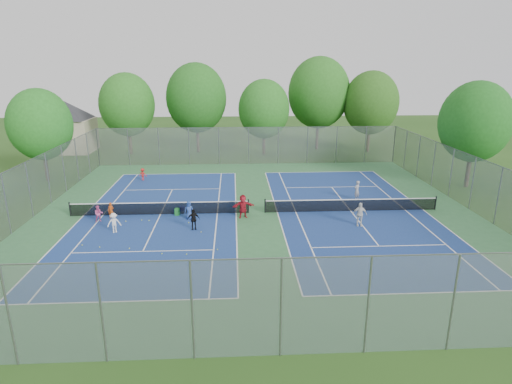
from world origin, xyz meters
TOP-DOWN VIEW (x-y plane):
  - ground at (0.00, 0.00)m, footprint 120.00×120.00m
  - court_pad at (0.00, 0.00)m, footprint 32.00×32.00m
  - court_left at (-7.00, 0.00)m, footprint 10.97×23.77m
  - court_right at (7.00, 0.00)m, footprint 10.97×23.77m
  - net_left at (-7.00, 0.00)m, footprint 12.87×0.10m
  - net_right at (7.00, 0.00)m, footprint 12.87×0.10m
  - fence_north at (0.00, 16.00)m, footprint 32.00×0.10m
  - fence_south at (0.00, -16.00)m, footprint 32.00×0.10m
  - fence_west at (-16.00, 0.00)m, footprint 0.10×32.00m
  - fence_east at (16.00, 0.00)m, footprint 0.10×32.00m
  - house at (-22.00, 24.00)m, footprint 11.03×11.03m
  - tree_nw at (-14.00, 22.00)m, footprint 6.40×6.40m
  - tree_nl at (-6.00, 23.00)m, footprint 7.20×7.20m
  - tree_nc at (2.00, 21.00)m, footprint 6.00×6.00m
  - tree_nr at (9.00, 24.00)m, footprint 7.60×7.60m
  - tree_ne at (15.00, 22.00)m, footprint 6.60×6.60m
  - tree_side_w at (-19.00, 10.00)m, footprint 5.60×5.60m
  - tree_side_e at (19.00, 6.00)m, footprint 6.00×6.00m
  - ball_crate at (-5.56, 0.80)m, footprint 0.39×0.39m
  - ball_hopper at (-5.76, -0.26)m, footprint 0.35×0.35m
  - student_a at (-10.33, -0.60)m, footprint 0.47×0.36m
  - student_b at (-10.99, -1.25)m, footprint 0.68×0.61m
  - student_c at (-9.40, -3.30)m, footprint 0.97×0.73m
  - student_d at (-4.33, -3.05)m, footprint 0.87×0.46m
  - student_e at (-4.81, -1.05)m, footprint 0.69×0.50m
  - student_f at (-1.02, -0.96)m, footprint 1.64×0.82m
  - child_far_baseline at (-10.15, 9.69)m, footprint 0.83×0.60m
  - instructor at (8.16, 2.68)m, footprint 0.69×0.67m
  - teen_court_b at (6.76, -2.97)m, footprint 1.02×0.55m
  - tennis_ball_0 at (-7.57, -1.33)m, footprint 0.07×0.07m
  - tennis_ball_1 at (-2.67, -6.45)m, footprint 0.07×0.07m
  - tennis_ball_2 at (-8.10, -1.23)m, footprint 0.07×0.07m
  - tennis_ball_3 at (-10.81, -5.36)m, footprint 0.07×0.07m
  - tennis_ball_4 at (-7.86, -6.00)m, footprint 0.07×0.07m
  - tennis_ball_5 at (-4.94, -1.01)m, footprint 0.07×0.07m
  - tennis_ball_6 at (-4.78, -1.92)m, footprint 0.07×0.07m
  - tennis_ball_7 at (-9.67, -5.71)m, footprint 0.07×0.07m
  - tennis_ball_8 at (-5.83, -6.83)m, footprint 0.07×0.07m
  - tennis_ball_9 at (-4.41, -6.99)m, footprint 0.07×0.07m
  - tennis_ball_10 at (-3.81, -3.66)m, footprint 0.07×0.07m
  - tennis_ball_11 at (-9.16, -1.37)m, footprint 0.07×0.07m

SIDE VIEW (x-z plane):
  - ground at x=0.00m, z-range 0.00..0.00m
  - court_pad at x=0.00m, z-range 0.00..0.01m
  - court_left at x=-7.00m, z-range 0.01..0.02m
  - court_right at x=7.00m, z-range 0.01..0.02m
  - tennis_ball_0 at x=-7.57m, z-range 0.00..0.07m
  - tennis_ball_1 at x=-2.67m, z-range 0.00..0.07m
  - tennis_ball_2 at x=-8.10m, z-range 0.00..0.07m
  - tennis_ball_3 at x=-10.81m, z-range 0.00..0.07m
  - tennis_ball_4 at x=-7.86m, z-range 0.00..0.07m
  - tennis_ball_5 at x=-4.94m, z-range 0.00..0.07m
  - tennis_ball_6 at x=-4.78m, z-range 0.00..0.07m
  - tennis_ball_7 at x=-9.67m, z-range 0.00..0.07m
  - tennis_ball_8 at x=-5.83m, z-range 0.00..0.07m
  - tennis_ball_9 at x=-4.41m, z-range 0.00..0.07m
  - tennis_ball_10 at x=-3.81m, z-range 0.00..0.07m
  - tennis_ball_11 at x=-9.16m, z-range 0.00..0.07m
  - ball_crate at x=-5.56m, z-range 0.00..0.33m
  - ball_hopper at x=-5.76m, z-range 0.00..0.54m
  - net_left at x=-7.00m, z-range 0.00..0.91m
  - net_right at x=7.00m, z-range 0.00..0.91m
  - child_far_baseline at x=-10.15m, z-range 0.00..1.15m
  - student_a at x=-10.33m, z-range 0.00..1.16m
  - student_b at x=-10.99m, z-range 0.00..1.17m
  - student_e at x=-4.81m, z-range 0.00..1.30m
  - student_c at x=-9.40m, z-range 0.00..1.34m
  - student_d at x=-4.33m, z-range 0.00..1.41m
  - instructor at x=8.16m, z-range 0.00..1.59m
  - teen_court_b at x=6.76m, z-range 0.00..1.64m
  - student_f at x=-1.02m, z-range 0.00..1.69m
  - fence_north at x=0.00m, z-range 0.00..4.00m
  - fence_south at x=0.00m, z-range 0.00..4.00m
  - fence_west at x=-16.00m, z-range 0.00..4.00m
  - fence_east at x=16.00m, z-range 0.00..4.00m
  - house at x=-22.00m, z-range 0.56..7.86m
  - tree_side_w at x=-19.00m, z-range 1.01..9.48m
  - tree_nc at x=2.00m, z-range 0.97..9.82m
  - tree_side_e at x=19.00m, z-range 1.14..10.34m
  - tree_nw at x=-14.00m, z-range 1.10..10.68m
  - tree_ne at x=15.00m, z-range 1.08..10.85m
  - tree_nl at x=-6.00m, z-range 1.20..11.89m
  - tree_nr at x=9.00m, z-range 1.33..12.75m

